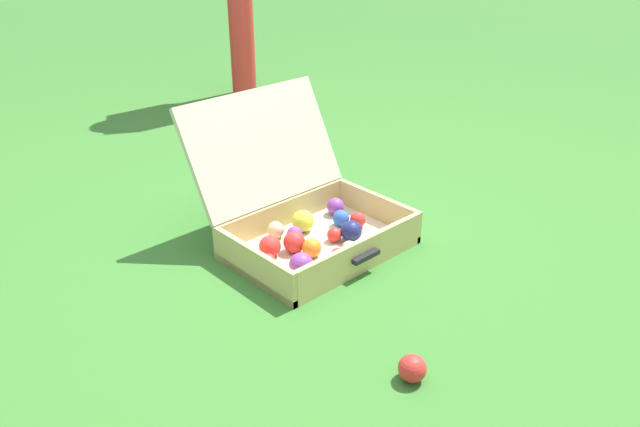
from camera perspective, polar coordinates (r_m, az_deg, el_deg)
ground_plane at (r=2.22m, az=1.67°, el=-2.54°), size 16.00×16.00×0.00m
open_suitcase at (r=2.16m, az=-1.49°, el=-0.23°), size 0.59×0.62×0.48m
stray_ball_on_grass at (r=1.63m, az=8.30°, el=-13.63°), size 0.07×0.07×0.07m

